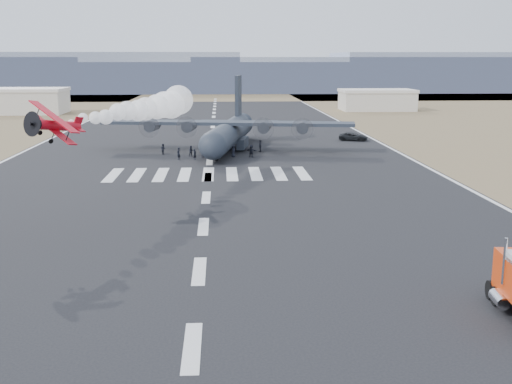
{
  "coord_description": "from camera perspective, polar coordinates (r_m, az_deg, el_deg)",
  "views": [
    {
      "loc": [
        1.55,
        -30.51,
        14.44
      ],
      "look_at": [
        4.36,
        19.41,
        4.0
      ],
      "focal_mm": 45.0,
      "sensor_mm": 36.0,
      "label": 1
    }
  ],
  "objects": [
    {
      "name": "ridge_seg_f",
      "position": [
        317.69,
        20.96,
        9.96
      ],
      "size": [
        150.0,
        50.0,
        17.0
      ],
      "primitive_type": "cube",
      "color": "gray",
      "rests_on": "ground"
    },
    {
      "name": "crew_g",
      "position": [
        93.71,
        -5.46,
        3.36
      ],
      "size": [
        0.72,
        0.74,
        1.57
      ],
      "primitive_type": "imported",
      "rotation": [
        0.0,
        0.0,
        0.94
      ],
      "color": "black",
      "rests_on": "ground"
    },
    {
      "name": "crew_e",
      "position": [
        95.82,
        -2.03,
        3.66
      ],
      "size": [
        0.95,
        1.02,
        1.79
      ],
      "primitive_type": "imported",
      "rotation": [
        0.0,
        0.0,
        0.93
      ],
      "color": "black",
      "rests_on": "ground"
    },
    {
      "name": "support_vehicle",
      "position": [
        116.48,
        8.65,
        4.89
      ],
      "size": [
        5.66,
        3.95,
        1.43
      ],
      "primitive_type": "imported",
      "rotation": [
        0.0,
        0.0,
        1.23
      ],
      "color": "black",
      "rests_on": "ground"
    },
    {
      "name": "ridge_seg_d",
      "position": [
        290.62,
        -3.59,
        10.2
      ],
      "size": [
        150.0,
        50.0,
        13.0
      ],
      "primitive_type": "cube",
      "color": "gray",
      "rests_on": "ground"
    },
    {
      "name": "runway_markings",
      "position": [
        91.66,
        -4.16,
        2.7
      ],
      "size": [
        60.0,
        260.0,
        0.01
      ],
      "primitive_type": null,
      "color": "silver",
      "rests_on": "ground"
    },
    {
      "name": "crew_f",
      "position": [
        95.51,
        -0.43,
        3.66
      ],
      "size": [
        1.77,
        1.37,
        1.87
      ],
      "primitive_type": "imported",
      "rotation": [
        0.0,
        0.0,
        2.6
      ],
      "color": "black",
      "rests_on": "ground"
    },
    {
      "name": "crew_d",
      "position": [
        101.08,
        0.36,
        4.1
      ],
      "size": [
        0.69,
        1.13,
        1.82
      ],
      "primitive_type": "imported",
      "rotation": [
        0.0,
        0.0,
        4.85
      ],
      "color": "black",
      "rests_on": "ground"
    },
    {
      "name": "aerobatic_biplane",
      "position": [
        54.68,
        -17.44,
        5.7
      ],
      "size": [
        5.14,
        5.25,
        3.54
      ],
      "rotation": [
        0.0,
        0.44,
        -0.32
      ],
      "color": "red"
    },
    {
      "name": "transport_aircraft",
      "position": [
        103.56,
        -2.41,
        5.43
      ],
      "size": [
        39.93,
        32.73,
        11.54
      ],
      "rotation": [
        0.0,
        0.0,
        -0.17
      ],
      "color": "#212B32",
      "rests_on": "ground"
    },
    {
      "name": "hangar_right",
      "position": [
        186.25,
        10.7,
        8.07
      ],
      "size": [
        20.5,
        12.5,
        5.9
      ],
      "color": "#B7B0A3",
      "rests_on": "ground"
    },
    {
      "name": "crew_c",
      "position": [
        95.6,
        -4.78,
        3.6
      ],
      "size": [
        0.69,
        1.2,
        1.75
      ],
      "primitive_type": "imported",
      "rotation": [
        0.0,
        0.0,
        1.72
      ],
      "color": "black",
      "rests_on": "ground"
    },
    {
      "name": "ridge_seg_c",
      "position": [
        298.09,
        -16.39,
        10.18
      ],
      "size": [
        150.0,
        50.0,
        17.0
      ],
      "primitive_type": "cube",
      "color": "gray",
      "rests_on": "ground"
    },
    {
      "name": "crew_a",
      "position": [
        93.9,
        -6.91,
        3.42
      ],
      "size": [
        0.77,
        0.82,
        1.8
      ],
      "primitive_type": "imported",
      "rotation": [
        0.0,
        0.0,
        4.26
      ],
      "color": "black",
      "rests_on": "ground"
    },
    {
      "name": "crew_b",
      "position": [
        99.55,
        -8.25,
        3.8
      ],
      "size": [
        0.86,
        0.92,
        1.62
      ],
      "primitive_type": "imported",
      "rotation": [
        0.0,
        0.0,
        2.2
      ],
      "color": "black",
      "rests_on": "ground"
    },
    {
      "name": "ground",
      "position": [
        33.79,
        -5.7,
        -13.57
      ],
      "size": [
        500.0,
        500.0,
        0.0
      ],
      "primitive_type": "plane",
      "color": "black",
      "rests_on": "ground"
    },
    {
      "name": "crew_h",
      "position": [
        96.66,
        -5.78,
        3.63
      ],
      "size": [
        0.9,
        0.7,
        1.63
      ],
      "primitive_type": "imported",
      "rotation": [
        0.0,
        0.0,
        0.3
      ],
      "color": "black",
      "rests_on": "ground"
    },
    {
      "name": "ridge_seg_e",
      "position": [
        297.44,
        9.24,
        10.31
      ],
      "size": [
        150.0,
        50.0,
        15.0
      ],
      "primitive_type": "cube",
      "color": "gray",
      "rests_on": "ground"
    },
    {
      "name": "scrub_far",
      "position": [
        260.91,
        -3.6,
        8.6
      ],
      "size": [
        500.0,
        80.0,
        0.0
      ],
      "primitive_type": "cube",
      "color": "olive",
      "rests_on": "ground"
    },
    {
      "name": "smoke_trail",
      "position": [
        73.61,
        -8.5,
        7.68
      ],
      "size": [
        9.53,
        24.78,
        3.53
      ],
      "rotation": [
        0.0,
        0.0,
        -0.32
      ],
      "color": "white"
    },
    {
      "name": "hangar_left",
      "position": [
        183.82,
        -20.34,
        7.63
      ],
      "size": [
        24.5,
        14.5,
        6.7
      ],
      "color": "#B7B0A3",
      "rests_on": "ground"
    }
  ]
}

